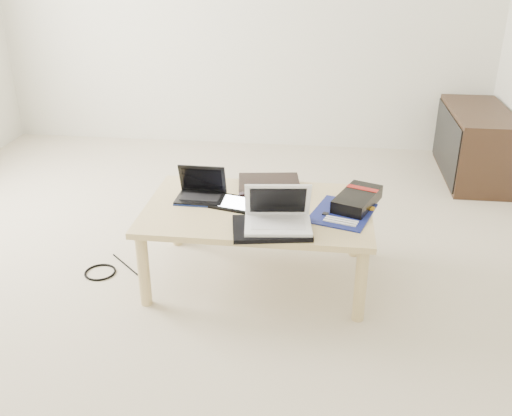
# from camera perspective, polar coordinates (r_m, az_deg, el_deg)

# --- Properties ---
(ground) EXTENTS (4.00, 4.00, 0.00)m
(ground) POSITION_cam_1_polar(r_m,az_deg,el_deg) (3.15, -6.64, -5.13)
(ground) COLOR beige
(ground) RESTS_ON ground
(coffee_table) EXTENTS (1.10, 0.70, 0.40)m
(coffee_table) POSITION_cam_1_polar(r_m,az_deg,el_deg) (2.80, 0.18, -0.82)
(coffee_table) COLOR tan
(coffee_table) RESTS_ON ground
(media_cabinet) EXTENTS (0.41, 0.90, 0.50)m
(media_cabinet) POSITION_cam_1_polar(r_m,az_deg,el_deg) (4.43, 20.98, 6.01)
(media_cabinet) COLOR #3B2718
(media_cabinet) RESTS_ON ground
(book) EXTENTS (0.35, 0.31, 0.03)m
(book) POSITION_cam_1_polar(r_m,az_deg,el_deg) (3.00, 1.32, 2.35)
(book) COLOR black
(book) RESTS_ON coffee_table
(netbook) EXTENTS (0.24, 0.18, 0.17)m
(netbook) POSITION_cam_1_polar(r_m,az_deg,el_deg) (2.87, -5.51, 1.60)
(netbook) COLOR black
(netbook) RESTS_ON coffee_table
(tablet) EXTENTS (0.27, 0.23, 0.01)m
(tablet) POSITION_cam_1_polar(r_m,az_deg,el_deg) (2.80, -1.91, 0.45)
(tablet) COLOR black
(tablet) RESTS_ON coffee_table
(remote) EXTENTS (0.14, 0.24, 0.02)m
(remote) POSITION_cam_1_polar(r_m,az_deg,el_deg) (2.85, 2.01, 0.93)
(remote) COLOR #B8B8BD
(remote) RESTS_ON coffee_table
(neoprene_sleeve) EXTENTS (0.39, 0.31, 0.02)m
(neoprene_sleeve) POSITION_cam_1_polar(r_m,az_deg,el_deg) (2.56, 1.55, -2.03)
(neoprene_sleeve) COLOR black
(neoprene_sleeve) RESTS_ON coffee_table
(white_laptop) EXTENTS (0.32, 0.24, 0.20)m
(white_laptop) POSITION_cam_1_polar(r_m,az_deg,el_deg) (2.55, 2.19, -0.85)
(white_laptop) COLOR white
(white_laptop) RESTS_ON neoprene_sleeve
(motherboard) EXTENTS (0.35, 0.39, 0.02)m
(motherboard) POSITION_cam_1_polar(r_m,az_deg,el_deg) (2.74, 8.66, -0.49)
(motherboard) COLOR #0D1356
(motherboard) RESTS_ON coffee_table
(gpu_box) EXTENTS (0.26, 0.35, 0.07)m
(gpu_box) POSITION_cam_1_polar(r_m,az_deg,el_deg) (2.82, 10.09, 0.84)
(gpu_box) COLOR black
(gpu_box) RESTS_ON coffee_table
(cable_coil) EXTENTS (0.11, 0.11, 0.01)m
(cable_coil) POSITION_cam_1_polar(r_m,az_deg,el_deg) (2.79, -2.46, 0.24)
(cable_coil) COLOR black
(cable_coil) RESTS_ON coffee_table
(floor_cable_coil) EXTENTS (0.21, 0.21, 0.01)m
(floor_cable_coil) POSITION_cam_1_polar(r_m,az_deg,el_deg) (3.11, -15.32, -6.21)
(floor_cable_coil) COLOR black
(floor_cable_coil) RESTS_ON ground
(floor_cable_trail) EXTENTS (0.25, 0.23, 0.01)m
(floor_cable_trail) POSITION_cam_1_polar(r_m,az_deg,el_deg) (3.13, -12.71, -5.73)
(floor_cable_trail) COLOR black
(floor_cable_trail) RESTS_ON ground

